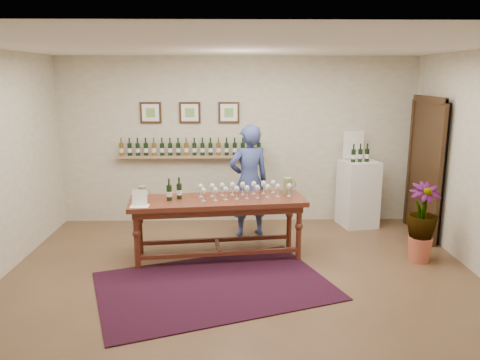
{
  "coord_description": "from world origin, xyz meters",
  "views": [
    {
      "loc": [
        -0.13,
        -5.37,
        2.48
      ],
      "look_at": [
        0.0,
        0.8,
        1.1
      ],
      "focal_mm": 35.0,
      "sensor_mm": 36.0,
      "label": 1
    }
  ],
  "objects_px": {
    "display_pedestal": "(358,193)",
    "person": "(249,181)",
    "potted_plant": "(422,223)",
    "tasting_table": "(218,208)"
  },
  "relations": [
    {
      "from": "display_pedestal",
      "to": "person",
      "type": "relative_size",
      "value": 0.63
    },
    {
      "from": "tasting_table",
      "to": "person",
      "type": "distance_m",
      "value": 1.04
    },
    {
      "from": "potted_plant",
      "to": "person",
      "type": "xyz_separation_m",
      "value": [
        -2.29,
        1.13,
        0.33
      ]
    },
    {
      "from": "tasting_table",
      "to": "person",
      "type": "bearing_deg",
      "value": 56.4
    },
    {
      "from": "display_pedestal",
      "to": "tasting_table",
      "type": "bearing_deg",
      "value": -149.24
    },
    {
      "from": "display_pedestal",
      "to": "person",
      "type": "xyz_separation_m",
      "value": [
        -1.85,
        -0.46,
        0.33
      ]
    },
    {
      "from": "tasting_table",
      "to": "person",
      "type": "height_order",
      "value": "person"
    },
    {
      "from": "display_pedestal",
      "to": "person",
      "type": "bearing_deg",
      "value": -166.04
    },
    {
      "from": "tasting_table",
      "to": "display_pedestal",
      "type": "distance_m",
      "value": 2.7
    },
    {
      "from": "display_pedestal",
      "to": "potted_plant",
      "type": "height_order",
      "value": "display_pedestal"
    }
  ]
}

